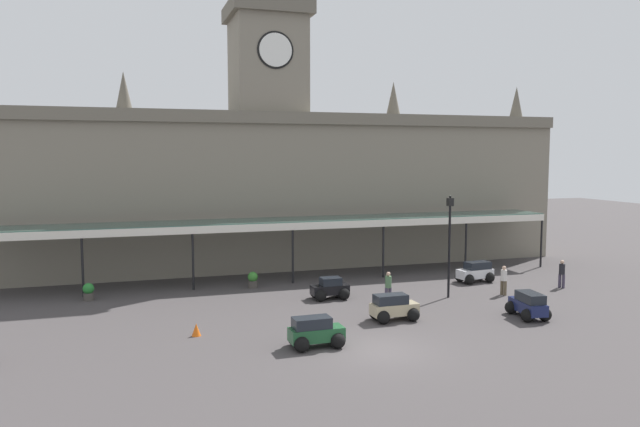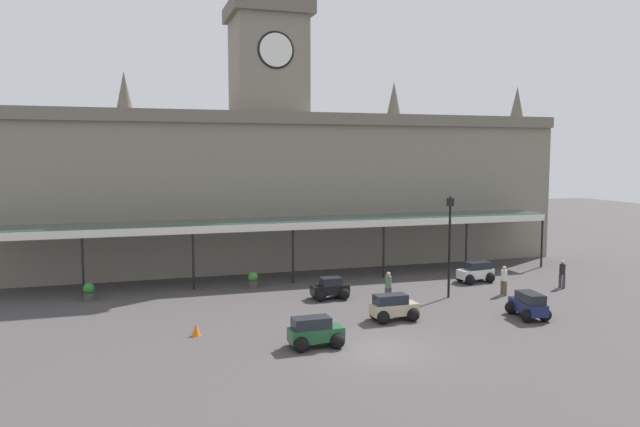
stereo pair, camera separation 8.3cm
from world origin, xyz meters
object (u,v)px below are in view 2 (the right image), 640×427
at_px(car_beige_estate, 393,309).
at_px(car_black_sedan, 330,290).
at_px(pedestrian_beside_cars, 388,286).
at_px(car_navy_estate, 528,306).
at_px(car_white_estate, 476,273).
at_px(traffic_cone, 196,330).
at_px(car_green_estate, 315,334).
at_px(planter_near_kerb, 89,291).
at_px(pedestrian_crossing_forecourt, 504,279).
at_px(pedestrian_near_entrance, 562,273).
at_px(victorian_lamppost, 450,236).
at_px(planter_forecourt_centre, 253,280).

bearing_deg(car_beige_estate, car_black_sedan, 106.66).
bearing_deg(pedestrian_beside_cars, car_navy_estate, -42.64).
bearing_deg(car_white_estate, traffic_cone, -160.70).
xyz_separation_m(car_green_estate, pedestrian_beside_cars, (5.95, 6.07, 0.34)).
relative_size(car_white_estate, planter_near_kerb, 2.43).
height_order(pedestrian_beside_cars, planter_near_kerb, pedestrian_beside_cars).
relative_size(car_beige_estate, traffic_cone, 4.08).
relative_size(car_black_sedan, traffic_cone, 3.71).
distance_m(pedestrian_crossing_forecourt, pedestrian_near_entrance, 4.43).
distance_m(traffic_cone, planter_near_kerb, 9.68).
bearing_deg(pedestrian_crossing_forecourt, pedestrian_beside_cars, 177.16).
height_order(car_white_estate, victorian_lamppost, victorian_lamppost).
height_order(car_white_estate, traffic_cone, car_white_estate).
xyz_separation_m(car_beige_estate, victorian_lamppost, (4.87, 3.40, 2.90)).
bearing_deg(pedestrian_beside_cars, victorian_lamppost, 1.46).
xyz_separation_m(car_beige_estate, car_green_estate, (-4.76, -2.77, 0.00)).
distance_m(car_black_sedan, pedestrian_near_entrance, 14.12).
height_order(pedestrian_beside_cars, victorian_lamppost, victorian_lamppost).
bearing_deg(planter_forecourt_centre, victorian_lamppost, -30.10).
height_order(car_navy_estate, victorian_lamppost, victorian_lamppost).
bearing_deg(planter_forecourt_centre, car_white_estate, -10.86).
distance_m(car_white_estate, traffic_cone, 18.86).
relative_size(car_black_sedan, car_green_estate, 0.91).
height_order(victorian_lamppost, planter_forecourt_centre, victorian_lamppost).
xyz_separation_m(car_white_estate, traffic_cone, (-17.80, -6.23, -0.29)).
distance_m(car_beige_estate, car_navy_estate, 6.63).
xyz_separation_m(car_navy_estate, planter_forecourt_centre, (-11.45, 10.66, -0.07)).
xyz_separation_m(car_green_estate, car_navy_estate, (11.21, 1.23, 0.00)).
relative_size(pedestrian_beside_cars, planter_forecourt_centre, 1.74).
relative_size(car_white_estate, victorian_lamppost, 0.41).
distance_m(car_beige_estate, traffic_cone, 9.28).
bearing_deg(car_black_sedan, pedestrian_beside_cars, -33.02).
height_order(pedestrian_beside_cars, pedestrian_near_entrance, same).
height_order(car_white_estate, pedestrian_crossing_forecourt, pedestrian_crossing_forecourt).
bearing_deg(car_white_estate, car_green_estate, -145.03).
relative_size(car_beige_estate, pedestrian_crossing_forecourt, 1.35).
bearing_deg(pedestrian_beside_cars, traffic_cone, -163.94).
bearing_deg(pedestrian_near_entrance, car_navy_estate, -140.17).
bearing_deg(car_green_estate, planter_forecourt_centre, 91.16).
relative_size(car_navy_estate, planter_near_kerb, 2.44).
bearing_deg(victorian_lamppost, car_green_estate, -147.38).
height_order(car_beige_estate, pedestrian_near_entrance, pedestrian_near_entrance).
bearing_deg(planter_near_kerb, traffic_cone, -59.76).
height_order(car_white_estate, planter_near_kerb, car_white_estate).
bearing_deg(pedestrian_crossing_forecourt, planter_near_kerb, 165.66).
distance_m(car_white_estate, pedestrian_crossing_forecourt, 3.60).
relative_size(car_beige_estate, car_green_estate, 1.00).
relative_size(car_black_sedan, car_white_estate, 0.88).
relative_size(car_black_sedan, pedestrian_beside_cars, 1.23).
relative_size(pedestrian_beside_cars, traffic_cone, 3.01).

